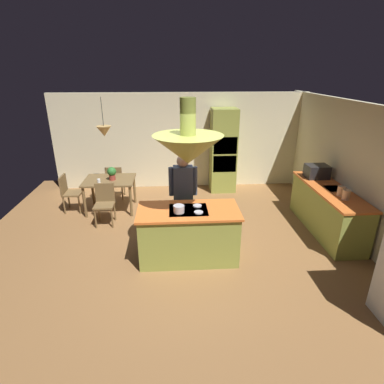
{
  "coord_description": "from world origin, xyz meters",
  "views": [
    {
      "loc": [
        -0.24,
        -4.86,
        3.11
      ],
      "look_at": [
        0.1,
        0.4,
        1.0
      ],
      "focal_mm": 28.88,
      "sensor_mm": 36.0,
      "label": 1
    }
  ],
  "objects_px": {
    "person_at_island": "(183,192)",
    "microwave_on_counter": "(317,171)",
    "dining_table": "(110,183)",
    "cooking_pot_on_cooktop": "(179,209)",
    "chair_facing_island": "(105,201)",
    "canister_flour": "(346,195)",
    "kitchen_island": "(188,234)",
    "oven_tower": "(223,151)",
    "cup_on_table": "(99,181)",
    "chair_by_back_wall": "(115,180)",
    "chair_at_corner": "(69,191)",
    "potted_plant_on_table": "(112,173)",
    "canister_sugar": "(341,191)"
  },
  "relations": [
    {
      "from": "potted_plant_on_table",
      "to": "cooking_pot_on_cooktop",
      "type": "xyz_separation_m",
      "value": [
        1.46,
        -2.19,
        0.08
      ]
    },
    {
      "from": "oven_tower",
      "to": "kitchen_island",
      "type": "bearing_deg",
      "value": -108.73
    },
    {
      "from": "oven_tower",
      "to": "cup_on_table",
      "type": "relative_size",
      "value": 24.31
    },
    {
      "from": "potted_plant_on_table",
      "to": "cup_on_table",
      "type": "bearing_deg",
      "value": -145.68
    },
    {
      "from": "chair_facing_island",
      "to": "potted_plant_on_table",
      "type": "xyz_separation_m",
      "value": [
        0.08,
        0.62,
        0.42
      ]
    },
    {
      "from": "potted_plant_on_table",
      "to": "chair_by_back_wall",
      "type": "bearing_deg",
      "value": 96.69
    },
    {
      "from": "canister_flour",
      "to": "canister_sugar",
      "type": "relative_size",
      "value": 1.0
    },
    {
      "from": "cup_on_table",
      "to": "cooking_pot_on_cooktop",
      "type": "height_order",
      "value": "cooking_pot_on_cooktop"
    },
    {
      "from": "chair_facing_island",
      "to": "cooking_pot_on_cooktop",
      "type": "distance_m",
      "value": 2.26
    },
    {
      "from": "person_at_island",
      "to": "cup_on_table",
      "type": "distance_m",
      "value": 2.18
    },
    {
      "from": "potted_plant_on_table",
      "to": "canister_sugar",
      "type": "distance_m",
      "value": 4.75
    },
    {
      "from": "dining_table",
      "to": "cooking_pot_on_cooktop",
      "type": "relative_size",
      "value": 6.28
    },
    {
      "from": "chair_facing_island",
      "to": "potted_plant_on_table",
      "type": "height_order",
      "value": "potted_plant_on_table"
    },
    {
      "from": "cup_on_table",
      "to": "chair_facing_island",
      "type": "bearing_deg",
      "value": -67.4
    },
    {
      "from": "cup_on_table",
      "to": "microwave_on_counter",
      "type": "distance_m",
      "value": 4.75
    },
    {
      "from": "cup_on_table",
      "to": "chair_by_back_wall",
      "type": "bearing_deg",
      "value": 78.22
    },
    {
      "from": "person_at_island",
      "to": "chair_by_back_wall",
      "type": "xyz_separation_m",
      "value": [
        -1.64,
        2.06,
        -0.46
      ]
    },
    {
      "from": "chair_by_back_wall",
      "to": "chair_facing_island",
      "type": "bearing_deg",
      "value": 90.0
    },
    {
      "from": "kitchen_island",
      "to": "canister_sugar",
      "type": "bearing_deg",
      "value": 8.64
    },
    {
      "from": "chair_facing_island",
      "to": "canister_flour",
      "type": "height_order",
      "value": "canister_flour"
    },
    {
      "from": "kitchen_island",
      "to": "cooking_pot_on_cooktop",
      "type": "bearing_deg",
      "value": -140.91
    },
    {
      "from": "dining_table",
      "to": "chair_at_corner",
      "type": "bearing_deg",
      "value": -180.0
    },
    {
      "from": "oven_tower",
      "to": "chair_facing_island",
      "type": "height_order",
      "value": "oven_tower"
    },
    {
      "from": "oven_tower",
      "to": "chair_at_corner",
      "type": "height_order",
      "value": "oven_tower"
    },
    {
      "from": "person_at_island",
      "to": "potted_plant_on_table",
      "type": "height_order",
      "value": "person_at_island"
    },
    {
      "from": "cooking_pot_on_cooktop",
      "to": "chair_facing_island",
      "type": "bearing_deg",
      "value": 134.43
    },
    {
      "from": "dining_table",
      "to": "person_at_island",
      "type": "bearing_deg",
      "value": -40.56
    },
    {
      "from": "chair_facing_island",
      "to": "canister_flour",
      "type": "xyz_separation_m",
      "value": [
        4.54,
        -1.19,
        0.51
      ]
    },
    {
      "from": "oven_tower",
      "to": "dining_table",
      "type": "relative_size",
      "value": 1.94
    },
    {
      "from": "dining_table",
      "to": "canister_flour",
      "type": "bearing_deg",
      "value": -22.16
    },
    {
      "from": "potted_plant_on_table",
      "to": "microwave_on_counter",
      "type": "height_order",
      "value": "microwave_on_counter"
    },
    {
      "from": "cooking_pot_on_cooktop",
      "to": "chair_at_corner",
      "type": "bearing_deg",
      "value": 138.09
    },
    {
      "from": "chair_at_corner",
      "to": "person_at_island",
      "type": "bearing_deg",
      "value": -118.51
    },
    {
      "from": "canister_sugar",
      "to": "microwave_on_counter",
      "type": "bearing_deg",
      "value": 90.0
    },
    {
      "from": "person_at_island",
      "to": "microwave_on_counter",
      "type": "xyz_separation_m",
      "value": [
        2.9,
        0.76,
        0.1
      ]
    },
    {
      "from": "chair_by_back_wall",
      "to": "oven_tower",
      "type": "bearing_deg",
      "value": -170.19
    },
    {
      "from": "chair_by_back_wall",
      "to": "canister_flour",
      "type": "distance_m",
      "value": 5.21
    },
    {
      "from": "chair_facing_island",
      "to": "canister_sugar",
      "type": "distance_m",
      "value": 4.68
    },
    {
      "from": "kitchen_island",
      "to": "chair_facing_island",
      "type": "relative_size",
      "value": 1.97
    },
    {
      "from": "person_at_island",
      "to": "chair_at_corner",
      "type": "bearing_deg",
      "value": 151.49
    },
    {
      "from": "oven_tower",
      "to": "cooking_pot_on_cooktop",
      "type": "relative_size",
      "value": 12.16
    },
    {
      "from": "cup_on_table",
      "to": "canister_sugar",
      "type": "relative_size",
      "value": 0.48
    },
    {
      "from": "cooking_pot_on_cooktop",
      "to": "dining_table",
      "type": "bearing_deg",
      "value": 124.63
    },
    {
      "from": "chair_at_corner",
      "to": "cooking_pot_on_cooktop",
      "type": "xyz_separation_m",
      "value": [
        2.48,
        -2.23,
        0.5
      ]
    },
    {
      "from": "potted_plant_on_table",
      "to": "person_at_island",
      "type": "bearing_deg",
      "value": -41.23
    },
    {
      "from": "person_at_island",
      "to": "canister_flour",
      "type": "xyz_separation_m",
      "value": [
        2.9,
        -0.44,
        0.05
      ]
    },
    {
      "from": "dining_table",
      "to": "microwave_on_counter",
      "type": "distance_m",
      "value": 4.6
    },
    {
      "from": "dining_table",
      "to": "cooking_pot_on_cooktop",
      "type": "height_order",
      "value": "cooking_pot_on_cooktop"
    },
    {
      "from": "canister_sugar",
      "to": "cooking_pot_on_cooktop",
      "type": "height_order",
      "value": "canister_sugar"
    },
    {
      "from": "kitchen_island",
      "to": "microwave_on_counter",
      "type": "bearing_deg",
      "value": 27.18
    }
  ]
}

